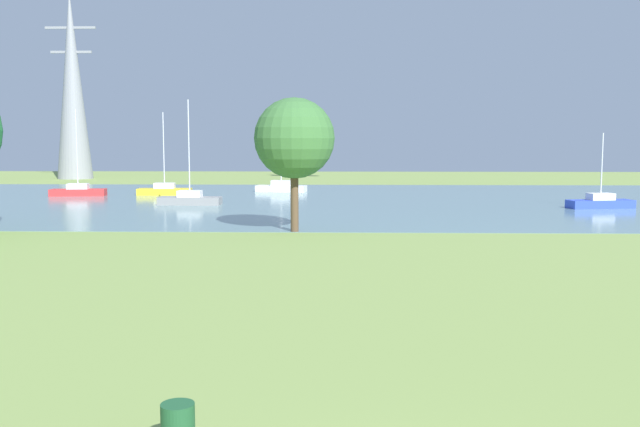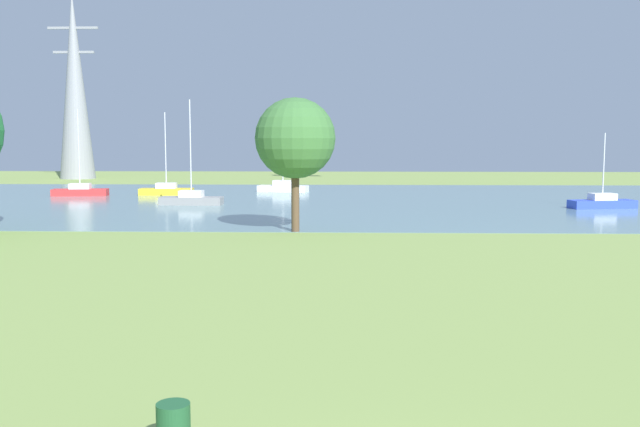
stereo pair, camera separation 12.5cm
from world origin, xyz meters
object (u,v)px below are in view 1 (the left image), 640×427
at_px(sailboat_blue, 600,202).
at_px(tree_east_near, 294,139).
at_px(sailboat_yellow, 165,190).
at_px(electricity_pylon, 72,85).
at_px(sailboat_white, 281,187).
at_px(sailboat_red, 78,191).
at_px(litter_bin, 178,427).
at_px(sailboat_gray, 190,199).

xyz_separation_m(sailboat_blue, tree_east_near, (-21.67, -13.86, 4.67)).
distance_m(sailboat_yellow, tree_east_near, 28.72).
height_order(sailboat_blue, electricity_pylon, electricity_pylon).
bearing_deg(sailboat_blue, tree_east_near, -147.40).
relative_size(sailboat_white, sailboat_red, 0.71).
relative_size(litter_bin, sailboat_blue, 0.15).
bearing_deg(sailboat_white, sailboat_blue, -31.67).
xyz_separation_m(sailboat_white, sailboat_yellow, (-10.25, -4.24, 0.02)).
distance_m(sailboat_white, sailboat_gray, 14.81).
height_order(sailboat_gray, sailboat_yellow, sailboat_gray).
height_order(sailboat_red, electricity_pylon, electricity_pylon).
height_order(sailboat_gray, sailboat_red, sailboat_gray).
xyz_separation_m(sailboat_blue, electricity_pylon, (-53.19, 37.42, 11.43)).
bearing_deg(electricity_pylon, litter_bin, -68.29).
relative_size(sailboat_yellow, electricity_pylon, 0.31).
height_order(sailboat_gray, sailboat_blue, sailboat_gray).
bearing_deg(litter_bin, sailboat_red, 112.06).
relative_size(sailboat_red, tree_east_near, 1.05).
height_order(sailboat_gray, electricity_pylon, electricity_pylon).
bearing_deg(sailboat_gray, tree_east_near, -59.67).
bearing_deg(tree_east_near, litter_bin, -90.26).
bearing_deg(tree_east_near, sailboat_yellow, 118.31).
bearing_deg(sailboat_red, sailboat_yellow, 7.81).
height_order(sailboat_white, sailboat_gray, sailboat_gray).
bearing_deg(electricity_pylon, sailboat_yellow, -55.52).
distance_m(litter_bin, sailboat_gray, 44.12).
bearing_deg(electricity_pylon, sailboat_red, -68.94).
bearing_deg(sailboat_yellow, tree_east_near, -61.69).
distance_m(sailboat_gray, electricity_pylon, 43.60).
distance_m(sailboat_yellow, electricity_pylon, 33.91).
distance_m(sailboat_white, sailboat_yellow, 11.09).
bearing_deg(sailboat_white, tree_east_near, -83.75).
height_order(litter_bin, sailboat_blue, sailboat_blue).
bearing_deg(litter_bin, tree_east_near, 89.74).
xyz_separation_m(sailboat_gray, sailboat_yellow, (-4.30, 9.32, -0.01)).
distance_m(sailboat_gray, sailboat_red, 14.45).
xyz_separation_m(sailboat_white, sailboat_gray, (-5.95, -13.56, 0.03)).
bearing_deg(litter_bin, electricity_pylon, 111.71).
distance_m(sailboat_white, electricity_pylon, 37.69).
xyz_separation_m(litter_bin, tree_east_near, (0.13, 27.55, 4.71)).
xyz_separation_m(sailboat_red, tree_east_near, (20.99, -23.92, 4.64)).
height_order(sailboat_red, tree_east_near, sailboat_red).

